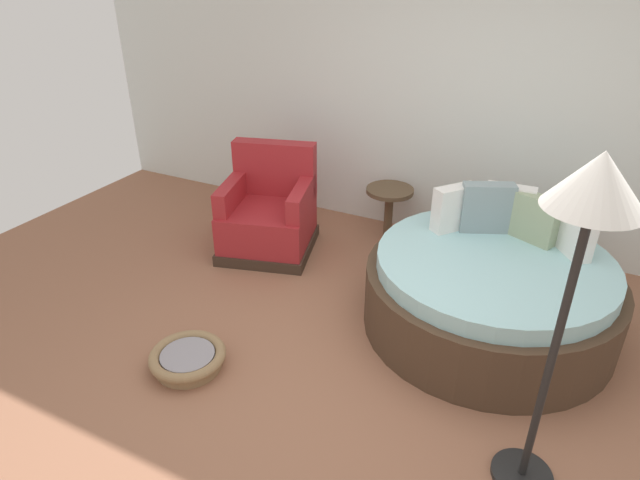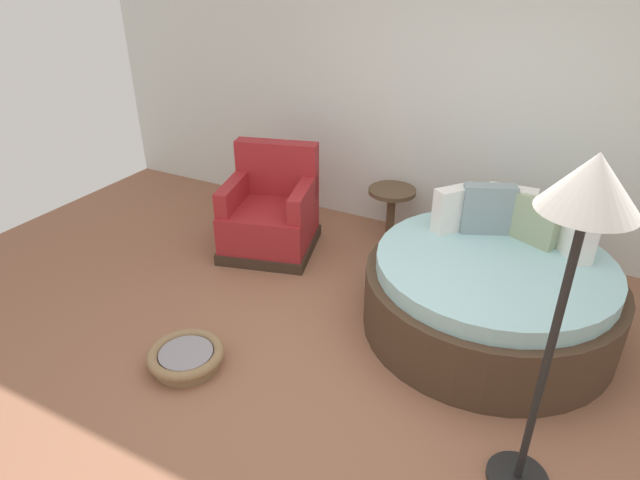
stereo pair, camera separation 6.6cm
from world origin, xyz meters
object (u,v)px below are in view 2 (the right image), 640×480
at_px(red_armchair, 271,215).
at_px(pet_basket, 186,357).
at_px(round_daybed, 490,292).
at_px(side_table, 392,198).
at_px(floor_lamp, 583,221).

height_order(red_armchair, pet_basket, red_armchair).
distance_m(round_daybed, side_table, 1.49).
relative_size(red_armchair, side_table, 1.89).
bearing_deg(round_daybed, side_table, 139.84).
height_order(red_armchair, side_table, red_armchair).
distance_m(round_daybed, pet_basket, 2.18).
relative_size(red_armchair, floor_lamp, 0.54).
xyz_separation_m(round_daybed, floor_lamp, (0.46, -1.25, 1.23)).
bearing_deg(pet_basket, red_armchair, 102.72).
height_order(round_daybed, floor_lamp, floor_lamp).
bearing_deg(side_table, red_armchair, -144.57).
bearing_deg(side_table, round_daybed, -40.16).
distance_m(round_daybed, floor_lamp, 1.81).
xyz_separation_m(pet_basket, floor_lamp, (2.14, 0.11, 1.46)).
bearing_deg(red_armchair, side_table, 35.43).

